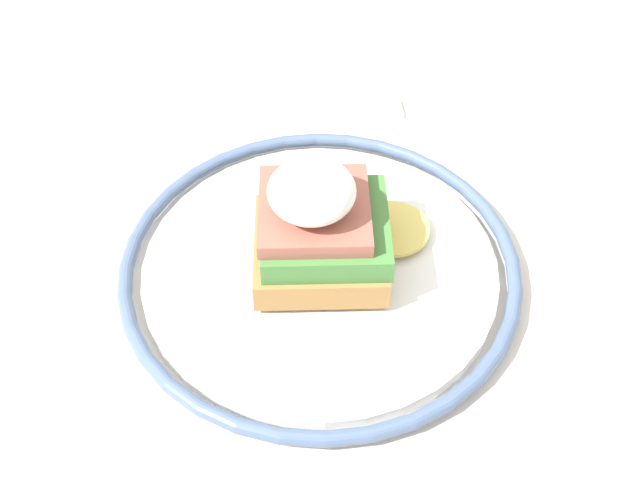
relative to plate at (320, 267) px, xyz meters
The scene contains 4 objects.
dining_table 0.13m from the plate, 126.68° to the right, with size 1.08×0.83×0.77m.
plate is the anchor object (origin of this frame).
sandwich 0.04m from the plate, 159.33° to the left, with size 0.09×0.12×0.08m.
fork 0.17m from the plate, behind, with size 0.03×0.15×0.00m.
Camera 1 is at (0.38, 0.03, 1.20)m, focal length 45.00 mm.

